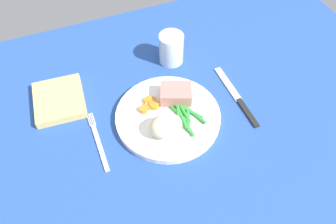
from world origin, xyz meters
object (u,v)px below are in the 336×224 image
object	(u,v)px
fork	(98,141)
napkin	(59,100)
meat_portion	(175,94)
knife	(237,97)
water_glass	(171,50)
dinner_plate	(168,117)

from	to	relation	value
fork	napkin	xyz separation A→B (cm)	(-5.82, 14.58, 0.84)
meat_portion	fork	distance (cm)	20.95
knife	water_glass	size ratio (longest dim) A/B	2.45
fork	meat_portion	bearing A→B (deg)	9.60
water_glass	meat_portion	bearing A→B (deg)	-108.63
knife	napkin	world-z (taller)	napkin
knife	meat_portion	bearing A→B (deg)	168.23
fork	water_glass	bearing A→B (deg)	34.37
meat_portion	knife	size ratio (longest dim) A/B	0.36
fork	napkin	size ratio (longest dim) A/B	1.26
dinner_plate	napkin	world-z (taller)	napkin
dinner_plate	water_glass	world-z (taller)	water_glass
dinner_plate	meat_portion	xyz separation A→B (cm)	(3.32, 3.88, 2.49)
fork	water_glass	world-z (taller)	water_glass
meat_portion	fork	bearing A→B (deg)	-168.49
meat_portion	dinner_plate	bearing A→B (deg)	-130.60
meat_portion	napkin	size ratio (longest dim) A/B	0.56
napkin	water_glass	bearing A→B (deg)	7.13
dinner_plate	fork	xyz separation A→B (cm)	(-16.98, -0.26, -0.60)
meat_portion	water_glass	distance (cm)	15.11
meat_portion	knife	world-z (taller)	meat_portion
dinner_plate	knife	distance (cm)	18.31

